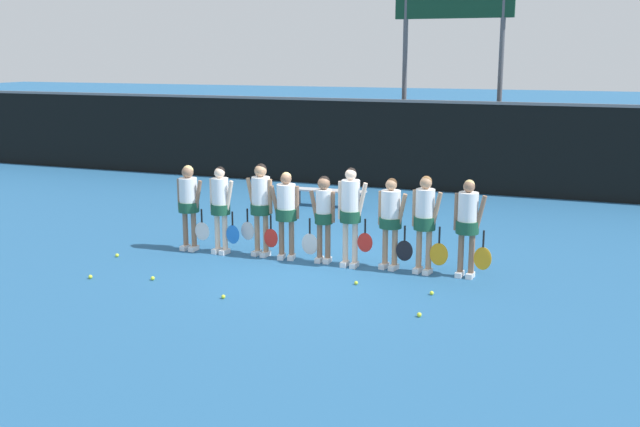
{
  "coord_description": "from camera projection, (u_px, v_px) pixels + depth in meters",
  "views": [
    {
      "loc": [
        4.73,
        -12.37,
        3.75
      ],
      "look_at": [
        0.01,
        -0.0,
        0.92
      ],
      "focal_mm": 42.0,
      "sensor_mm": 36.0,
      "label": 1
    }
  ],
  "objects": [
    {
      "name": "tennis_ball_6",
      "position": [
        419.0,
        315.0,
        10.87
      ],
      "size": [
        0.07,
        0.07,
        0.07
      ],
      "primitive_type": "sphere",
      "color": "#CCE033",
      "rests_on": "ground_plane"
    },
    {
      "name": "player_1",
      "position": [
        221.0,
        203.0,
        14.14
      ],
      "size": [
        0.64,
        0.37,
        1.68
      ],
      "rotation": [
        0.0,
        0.0,
        -0.12
      ],
      "color": "beige",
      "rests_on": "ground_plane"
    },
    {
      "name": "tennis_ball_0",
      "position": [
        432.0,
        293.0,
        11.86
      ],
      "size": [
        0.07,
        0.07,
        0.07
      ],
      "primitive_type": "sphere",
      "color": "#CCE033",
      "rests_on": "ground_plane"
    },
    {
      "name": "player_0",
      "position": [
        189.0,
        200.0,
        14.38
      ],
      "size": [
        0.69,
        0.4,
        1.66
      ],
      "rotation": [
        0.0,
        0.0,
        -0.04
      ],
      "color": "#8C664C",
      "rests_on": "ground_plane"
    },
    {
      "name": "player_5",
      "position": [
        351.0,
        209.0,
        13.24
      ],
      "size": [
        0.66,
        0.38,
        1.79
      ],
      "rotation": [
        0.0,
        0.0,
        -0.0
      ],
      "color": "beige",
      "rests_on": "ground_plane"
    },
    {
      "name": "player_8",
      "position": [
        468.0,
        220.0,
        12.62
      ],
      "size": [
        0.67,
        0.39,
        1.69
      ],
      "rotation": [
        0.0,
        0.0,
        -0.08
      ],
      "color": "#8C664C",
      "rests_on": "ground_plane"
    },
    {
      "name": "tennis_ball_5",
      "position": [
        90.0,
        277.0,
        12.71
      ],
      "size": [
        0.07,
        0.07,
        0.07
      ],
      "primitive_type": "sphere",
      "color": "#CCE033",
      "rests_on": "ground_plane"
    },
    {
      "name": "player_2",
      "position": [
        261.0,
        201.0,
        13.97
      ],
      "size": [
        0.67,
        0.4,
        1.76
      ],
      "rotation": [
        0.0,
        0.0,
        -0.1
      ],
      "color": "tan",
      "rests_on": "ground_plane"
    },
    {
      "name": "tennis_ball_4",
      "position": [
        223.0,
        297.0,
        11.68
      ],
      "size": [
        0.06,
        0.06,
        0.06
      ],
      "primitive_type": "sphere",
      "color": "#CCE033",
      "rests_on": "ground_plane"
    },
    {
      "name": "bench_courtside",
      "position": [
        328.0,
        192.0,
        18.67
      ],
      "size": [
        1.95,
        0.46,
        0.42
      ],
      "rotation": [
        0.0,
        0.0,
        0.05
      ],
      "color": "#B2B2B7",
      "rests_on": "ground_plane"
    },
    {
      "name": "ground_plane",
      "position": [
        320.0,
        262.0,
        13.73
      ],
      "size": [
        140.0,
        140.0,
        0.0
      ],
      "primitive_type": "plane",
      "color": "#235684"
    },
    {
      "name": "player_7",
      "position": [
        425.0,
        216.0,
        12.85
      ],
      "size": [
        0.67,
        0.38,
        1.71
      ],
      "rotation": [
        0.0,
        0.0,
        -0.15
      ],
      "color": "tan",
      "rests_on": "ground_plane"
    },
    {
      "name": "fence_windscreen",
      "position": [
        422.0,
        145.0,
        20.73
      ],
      "size": [
        60.0,
        0.08,
        2.51
      ],
      "color": "black",
      "rests_on": "ground_plane"
    },
    {
      "name": "player_3",
      "position": [
        286.0,
        208.0,
        13.76
      ],
      "size": [
        0.66,
        0.4,
        1.63
      ],
      "rotation": [
        0.0,
        0.0,
        0.19
      ],
      "color": "#8C664C",
      "rests_on": "ground_plane"
    },
    {
      "name": "tennis_ball_3",
      "position": [
        117.0,
        255.0,
        14.07
      ],
      "size": [
        0.07,
        0.07,
        0.07
      ],
      "primitive_type": "sphere",
      "color": "#CCE033",
      "rests_on": "ground_plane"
    },
    {
      "name": "scoreboard",
      "position": [
        454.0,
        16.0,
        21.03
      ],
      "size": [
        3.36,
        0.15,
        6.16
      ],
      "color": "#515156",
      "rests_on": "ground_plane"
    },
    {
      "name": "player_4",
      "position": [
        323.0,
        212.0,
        13.55
      ],
      "size": [
        0.63,
        0.33,
        1.6
      ],
      "rotation": [
        0.0,
        0.0,
        0.05
      ],
      "color": "#8C664C",
      "rests_on": "ground_plane"
    },
    {
      "name": "player_6",
      "position": [
        391.0,
        216.0,
        13.12
      ],
      "size": [
        0.67,
        0.4,
        1.63
      ],
      "rotation": [
        0.0,
        0.0,
        -0.2
      ],
      "color": "tan",
      "rests_on": "ground_plane"
    },
    {
      "name": "tennis_ball_1",
      "position": [
        356.0,
        283.0,
        12.38
      ],
      "size": [
        0.06,
        0.06,
        0.06
      ],
      "primitive_type": "sphere",
      "color": "#CCE033",
      "rests_on": "ground_plane"
    },
    {
      "name": "tennis_ball_2",
      "position": [
        153.0,
        278.0,
        12.63
      ],
      "size": [
        0.07,
        0.07,
        0.07
      ],
      "primitive_type": "sphere",
      "color": "#CCE033",
      "rests_on": "ground_plane"
    }
  ]
}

